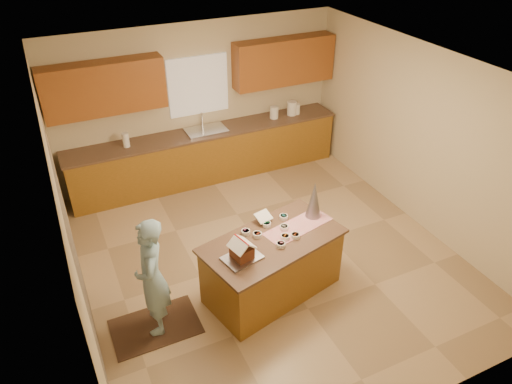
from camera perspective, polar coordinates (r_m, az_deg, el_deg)
floor at (r=6.94m, az=1.46°, el=-7.59°), size 5.50×5.50×0.00m
ceiling at (r=5.60m, az=1.85°, el=14.04°), size 5.50×5.50×0.00m
wall_back at (r=8.46m, az=-6.85°, el=10.65°), size 5.50×5.50×0.00m
wall_front at (r=4.42m, az=18.30°, el=-14.72°), size 5.50×5.50×0.00m
wall_left at (r=5.67m, az=-21.66°, el=-3.55°), size 5.50×5.50×0.00m
wall_right at (r=7.50m, az=19.10°, el=6.06°), size 5.50×5.50×0.00m
stone_accent at (r=5.09m, az=-20.18°, el=-9.30°), size 0.00×2.50×2.50m
window_curtain at (r=8.32m, az=-6.91°, el=12.49°), size 1.05×0.03×1.00m
back_counter_base at (r=8.58m, az=-5.79°, el=4.34°), size 4.80×0.60×0.88m
back_counter_top at (r=8.37m, az=-5.97°, el=7.11°), size 4.85×0.63×0.04m
upper_cabinet_left at (r=7.79m, az=-17.70°, el=11.73°), size 1.85×0.35×0.80m
upper_cabinet_right at (r=8.69m, az=3.34°, el=15.29°), size 1.85×0.35×0.80m
sink at (r=8.38m, az=-5.96°, el=7.05°), size 0.70×0.45×0.12m
faucet at (r=8.46m, az=-6.45°, el=8.56°), size 0.03×0.03×0.28m
island_base at (r=6.14m, az=1.96°, el=-8.94°), size 1.82×1.21×0.82m
island_top at (r=5.87m, az=2.03°, el=-5.81°), size 1.91×1.30×0.04m
table_runner at (r=6.08m, az=5.04°, el=-4.10°), size 0.98×0.55×0.01m
baking_tray at (r=5.57m, az=-1.68°, el=-7.85°), size 0.49×0.41×0.02m
cookbook at (r=6.09m, az=0.88°, el=-2.94°), size 0.24×0.20×0.09m
tinsel_tree at (r=6.15m, az=6.94°, el=-0.92°), size 0.25×0.25×0.51m
rug at (r=6.11m, az=-11.90°, el=-15.42°), size 1.03×0.67×0.01m
boy at (r=5.58m, az=-12.29°, el=-9.98°), size 0.50×0.63×1.52m
canister_a at (r=8.79m, az=2.17°, el=9.47°), size 0.16×0.16×0.22m
canister_b at (r=8.95m, az=4.30°, el=9.95°), size 0.18×0.18×0.26m
canister_c at (r=9.00m, az=4.83°, el=9.87°), size 0.14×0.14×0.20m
paper_towel at (r=8.03m, az=-15.27°, el=6.01°), size 0.11×0.11×0.24m
gingerbread_house at (r=5.50m, az=-1.70°, el=-6.99°), size 0.31×0.31×0.26m
candy_bowls at (r=5.94m, az=2.26°, el=-4.73°), size 0.69×0.60×0.05m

